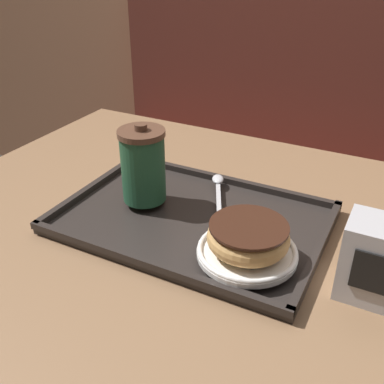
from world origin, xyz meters
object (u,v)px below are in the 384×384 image
at_px(coffee_cup_front, 144,164).
at_px(napkin_dispenser, 376,261).
at_px(spoon, 218,184).
at_px(donut_chocolate_glazed, 248,236).

bearing_deg(coffee_cup_front, napkin_dispenser, -7.33).
height_order(spoon, napkin_dispenser, napkin_dispenser).
relative_size(coffee_cup_front, spoon, 1.10).
height_order(coffee_cup_front, donut_chocolate_glazed, coffee_cup_front).
relative_size(donut_chocolate_glazed, napkin_dispenser, 1.05).
relative_size(coffee_cup_front, donut_chocolate_glazed, 1.17).
distance_m(donut_chocolate_glazed, spoon, 0.22).
distance_m(coffee_cup_front, spoon, 0.15).
bearing_deg(napkin_dispenser, donut_chocolate_glazed, -171.40).
height_order(donut_chocolate_glazed, spoon, donut_chocolate_glazed).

